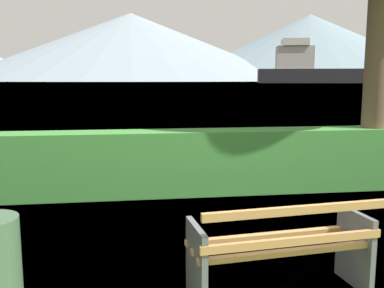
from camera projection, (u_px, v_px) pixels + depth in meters
The scene contains 5 objects.
water_surface at pixel (133, 82), 307.06m from camera, with size 620.00×620.00×0.00m, color #7A99A8.
park_bench at pixel (282, 249), 3.58m from camera, with size 1.58×0.73×0.87m.
hedge_row at pixel (208, 161), 6.94m from camera, with size 11.81×0.64×1.02m, color #387A33.
cargo_ship_large at pixel (343, 71), 220.23m from camera, with size 102.66×39.50×22.35m.
distant_hills at pixel (117, 47), 540.96m from camera, with size 888.71×421.18×85.73m.
Camera 1 is at (-1.21, -3.32, 1.82)m, focal length 40.20 mm.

